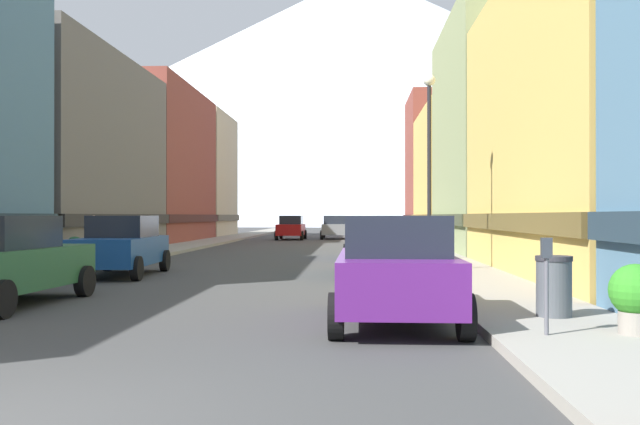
% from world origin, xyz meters
% --- Properties ---
extents(sidewalk_left, '(2.50, 100.00, 0.15)m').
position_xyz_m(sidewalk_left, '(-6.25, 35.00, 0.07)').
color(sidewalk_left, gray).
rests_on(sidewalk_left, ground).
extents(sidewalk_right, '(2.50, 100.00, 0.15)m').
position_xyz_m(sidewalk_right, '(6.25, 35.00, 0.07)').
color(sidewalk_right, gray).
rests_on(sidewalk_right, ground).
extents(storefront_left_2, '(8.58, 13.92, 9.23)m').
position_xyz_m(storefront_left_2, '(-11.64, 25.90, 4.46)').
color(storefront_left_2, '#66605B').
rests_on(storefront_left_2, ground).
extents(storefront_left_3, '(7.60, 13.74, 10.27)m').
position_xyz_m(storefront_left_3, '(-11.15, 39.84, 4.96)').
color(storefront_left_3, brown).
rests_on(storefront_left_3, ground).
extents(storefront_left_4, '(8.64, 9.51, 10.27)m').
position_xyz_m(storefront_left_4, '(-11.67, 51.78, 4.96)').
color(storefront_left_4, beige).
rests_on(storefront_left_4, ground).
extents(storefront_right_2, '(6.49, 11.80, 11.09)m').
position_xyz_m(storefront_right_2, '(10.60, 27.83, 5.37)').
color(storefront_right_2, '#8C9966').
rests_on(storefront_right_2, ground).
extents(storefront_right_3, '(10.12, 12.03, 8.69)m').
position_xyz_m(storefront_right_3, '(12.41, 40.15, 4.19)').
color(storefront_right_3, '#D8B259').
rests_on(storefront_right_3, ground).
extents(storefront_right_4, '(9.97, 8.51, 11.44)m').
position_xyz_m(storefront_right_4, '(12.34, 50.64, 5.54)').
color(storefront_right_4, brown).
rests_on(storefront_right_4, ground).
extents(car_left_0, '(2.23, 4.48, 1.78)m').
position_xyz_m(car_left_0, '(-3.80, 7.77, 0.90)').
color(car_left_0, '#265933').
rests_on(car_left_0, ground).
extents(car_left_1, '(2.23, 4.48, 1.78)m').
position_xyz_m(car_left_1, '(-3.80, 14.70, 0.90)').
color(car_left_1, '#19478C').
rests_on(car_left_1, ground).
extents(car_right_0, '(2.10, 4.42, 1.78)m').
position_xyz_m(car_right_0, '(3.80, 6.01, 0.90)').
color(car_right_0, '#591E72').
rests_on(car_right_0, ground).
extents(car_right_1, '(2.09, 4.41, 1.78)m').
position_xyz_m(car_right_1, '(3.80, 15.20, 0.90)').
color(car_right_1, '#265933').
rests_on(car_right_1, ground).
extents(car_right_2, '(2.24, 4.48, 1.78)m').
position_xyz_m(car_right_2, '(3.80, 23.02, 0.90)').
color(car_right_2, '#19478C').
rests_on(car_right_2, ground).
extents(car_driving_0, '(2.06, 4.40, 1.78)m').
position_xyz_m(car_driving_0, '(-1.60, 45.52, 0.90)').
color(car_driving_0, '#9E1111').
rests_on(car_driving_0, ground).
extents(car_driving_1, '(2.06, 4.40, 1.78)m').
position_xyz_m(car_driving_1, '(1.60, 47.11, 0.90)').
color(car_driving_1, slate).
rests_on(car_driving_1, ground).
extents(parking_meter_near, '(0.14, 0.10, 1.33)m').
position_xyz_m(parking_meter_near, '(5.75, 4.12, 1.01)').
color(parking_meter_near, '#595960').
rests_on(parking_meter_near, sidewalk_right).
extents(trash_bin_right, '(0.59, 0.59, 0.98)m').
position_xyz_m(trash_bin_right, '(6.35, 5.88, 0.64)').
color(trash_bin_right, '#4C5156').
rests_on(trash_bin_right, sidewalk_right).
extents(potted_plant_0, '(0.61, 0.61, 0.88)m').
position_xyz_m(potted_plant_0, '(-7.00, 18.98, 0.63)').
color(potted_plant_0, '#4C4C51').
rests_on(potted_plant_0, sidewalk_left).
extents(potted_plant_2, '(0.73, 0.73, 0.97)m').
position_xyz_m(potted_plant_2, '(7.00, 4.24, 0.69)').
color(potted_plant_2, gray).
rests_on(potted_plant_2, sidewalk_right).
extents(pedestrian_0, '(0.36, 0.36, 1.65)m').
position_xyz_m(pedestrian_0, '(-6.25, 18.87, 0.91)').
color(pedestrian_0, navy).
rests_on(pedestrian_0, sidewalk_left).
extents(streetlamp_right, '(0.36, 0.36, 5.86)m').
position_xyz_m(streetlamp_right, '(5.35, 15.21, 3.99)').
color(streetlamp_right, black).
rests_on(streetlamp_right, sidewalk_right).
extents(mountain_backdrop, '(326.36, 326.36, 95.89)m').
position_xyz_m(mountain_backdrop, '(6.00, 260.00, 47.94)').
color(mountain_backdrop, silver).
rests_on(mountain_backdrop, ground).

